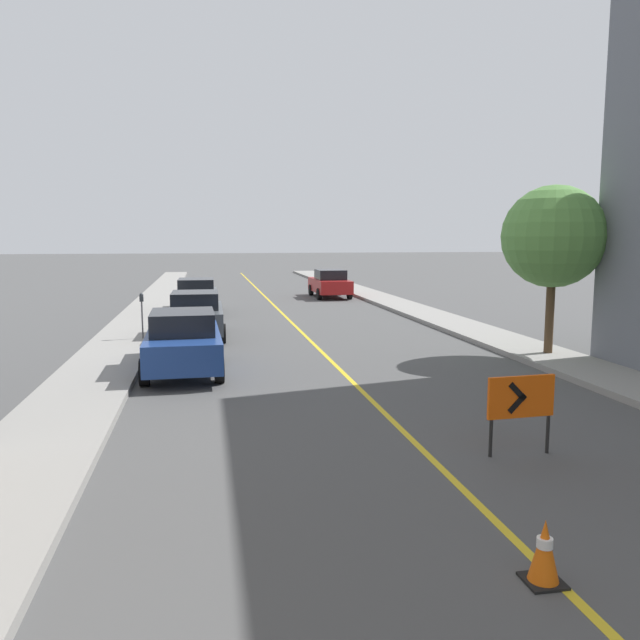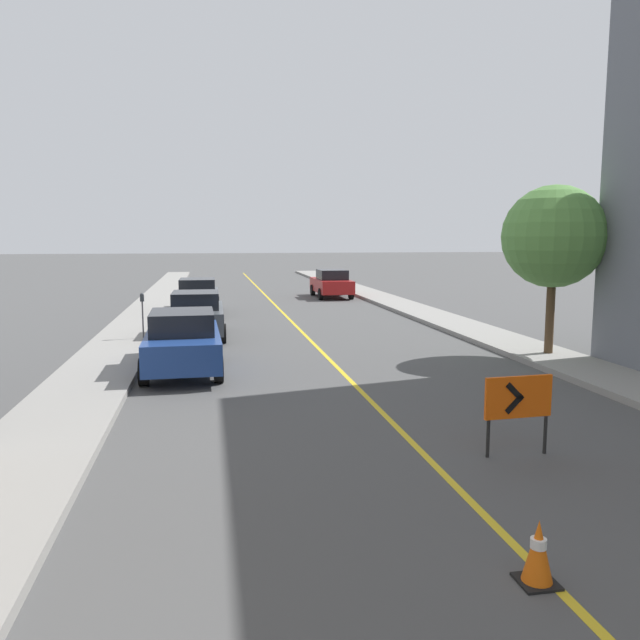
{
  "view_description": "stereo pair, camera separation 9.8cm",
  "coord_description": "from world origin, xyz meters",
  "views": [
    {
      "loc": [
        -3.39,
        13.17,
        3.41
      ],
      "look_at": [
        -0.1,
        30.99,
        1.0
      ],
      "focal_mm": 35.0,
      "sensor_mm": 36.0,
      "label": 1
    },
    {
      "loc": [
        -3.29,
        13.15,
        3.41
      ],
      "look_at": [
        -0.1,
        30.99,
        1.0
      ],
      "focal_mm": 35.0,
      "sensor_mm": 36.0,
      "label": 2
    }
  ],
  "objects": [
    {
      "name": "arrow_barricade_primary",
      "position": [
        1.42,
        21.92,
        0.89
      ],
      "size": [
        1.14,
        0.13,
        1.27
      ],
      "rotation": [
        0.0,
        0.0,
        0.07
      ],
      "color": "#EF560C",
      "rests_on": "ground_plane"
    },
    {
      "name": "street_tree_right_near",
      "position": [
        6.16,
        29.15,
        3.42
      ],
      "size": [
        2.84,
        2.84,
        4.7
      ],
      "color": "#4C3823",
      "rests_on": "sidewalk_right"
    },
    {
      "name": "traffic_cone_fourth",
      "position": [
        -0.15,
        18.48,
        0.33
      ],
      "size": [
        0.38,
        0.38,
        0.66
      ],
      "color": "black",
      "rests_on": "ground_plane"
    },
    {
      "name": "parked_car_curb_mid",
      "position": [
        -3.74,
        34.62,
        0.8
      ],
      "size": [
        1.94,
        4.32,
        1.59
      ],
      "rotation": [
        0.0,
        0.0,
        -0.01
      ],
      "color": "#474C51",
      "rests_on": "ground_plane"
    },
    {
      "name": "parked_car_opposite_side",
      "position": [
        3.6,
        47.96,
        0.8
      ],
      "size": [
        1.93,
        4.3,
        1.59
      ],
      "rotation": [
        0.0,
        0.0,
        0.0
      ],
      "color": "maroon",
      "rests_on": "ground_plane"
    },
    {
      "name": "lane_stripe",
      "position": [
        0.0,
        36.77,
        0.0
      ],
      "size": [
        0.12,
        73.53,
        0.01
      ],
      "color": "gold",
      "rests_on": "ground_plane"
    },
    {
      "name": "sidewalk_left",
      "position": [
        -6.06,
        36.77,
        0.08
      ],
      "size": [
        1.97,
        73.53,
        0.16
      ],
      "color": "gray",
      "rests_on": "ground_plane"
    },
    {
      "name": "parking_meter_far_curb",
      "position": [
        -5.42,
        33.87,
        1.19
      ],
      "size": [
        0.12,
        0.11,
        1.47
      ],
      "color": "#4C4C51",
      "rests_on": "sidewalk_left"
    },
    {
      "name": "parked_car_curb_near",
      "position": [
        -3.97,
        29.05,
        0.8
      ],
      "size": [
        1.94,
        4.34,
        1.59
      ],
      "rotation": [
        0.0,
        0.0,
        0.02
      ],
      "color": "navy",
      "rests_on": "ground_plane"
    },
    {
      "name": "parked_car_curb_far",
      "position": [
        -3.79,
        41.43,
        0.8
      ],
      "size": [
        1.94,
        4.32,
        1.59
      ],
      "rotation": [
        0.0,
        0.0,
        -0.01
      ],
      "color": "#474C51",
      "rests_on": "ground_plane"
    },
    {
      "name": "sidewalk_right",
      "position": [
        6.06,
        36.77,
        0.08
      ],
      "size": [
        1.97,
        73.53,
        0.16
      ],
      "color": "gray",
      "rests_on": "ground_plane"
    }
  ]
}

